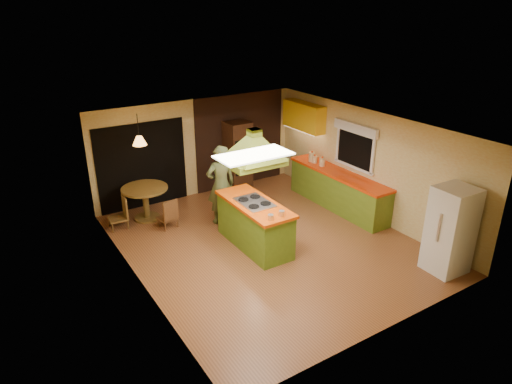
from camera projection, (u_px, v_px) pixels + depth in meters
ground at (268, 243)px, 9.63m from camera, size 6.50×6.50×0.00m
room_walls at (269, 189)px, 9.15m from camera, size 5.50×6.50×6.50m
ceiling_plane at (269, 128)px, 8.66m from camera, size 6.50×6.50×0.00m
brick_panel at (240, 140)px, 12.28m from camera, size 2.64×0.03×2.50m
nook_opening at (142, 166)px, 11.00m from camera, size 2.20×0.03×2.10m
right_counter at (338, 190)px, 11.13m from camera, size 0.62×3.05×0.92m
upper_cabinets at (304, 116)px, 11.85m from camera, size 0.34×1.40×0.70m
window_right at (355, 139)px, 10.59m from camera, size 0.12×1.35×1.06m
fluor_panel at (254, 155)px, 7.19m from camera, size 1.20×0.60×0.03m
kitchen_island at (255, 224)px, 9.37m from camera, size 0.81×1.97×0.99m
range_hood at (254, 142)px, 8.68m from camera, size 1.10×0.81×0.80m
man at (221, 185)px, 10.21m from camera, size 0.73×0.53×1.84m
refrigerator at (450, 230)px, 8.38m from camera, size 0.72×0.68×1.68m
wall_oven at (238, 156)px, 12.06m from camera, size 0.64×0.63×1.85m
dining_table at (145, 197)px, 10.50m from camera, size 1.06×1.06×0.79m
chair_left at (117, 213)px, 10.15m from camera, size 0.43×0.43×0.73m
chair_near at (167, 213)px, 10.20m from camera, size 0.44×0.44×0.69m
pendant_lamp at (139, 141)px, 9.98m from camera, size 0.31×0.31×0.20m
canister_large at (312, 157)px, 11.65m from camera, size 0.18×0.18×0.24m
canister_medium at (322, 162)px, 11.34m from camera, size 0.16×0.16×0.20m
canister_small at (315, 159)px, 11.57m from camera, size 0.14×0.14×0.18m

